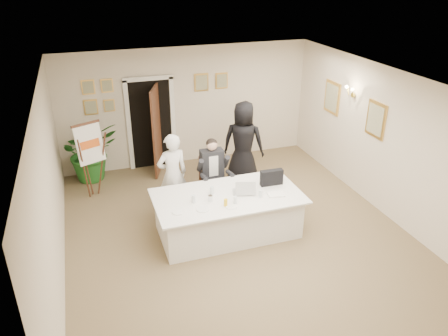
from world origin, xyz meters
name	(u,v)px	position (x,y,z in m)	size (l,w,h in m)	color
floor	(237,234)	(0.00, 0.00, 0.00)	(7.00, 7.00, 0.00)	brown
ceiling	(240,83)	(0.00, 0.00, 2.80)	(6.00, 7.00, 0.02)	white
wall_back	(187,106)	(0.00, 3.50, 1.40)	(6.00, 0.10, 2.80)	beige
wall_front	(359,304)	(0.00, -3.50, 1.40)	(6.00, 0.10, 2.80)	beige
wall_left	(50,192)	(-3.00, 0.00, 1.40)	(0.10, 7.00, 2.80)	beige
wall_right	(387,144)	(3.00, 0.00, 1.40)	(0.10, 7.00, 2.80)	beige
doorway	(153,127)	(-0.88, 3.32, 1.04)	(1.14, 0.86, 2.20)	black
pictures_back_wall	(153,91)	(-0.80, 3.47, 1.85)	(3.40, 0.06, 0.80)	#E8B54F
pictures_right_wall	(352,108)	(2.97, 1.20, 1.75)	(0.06, 2.20, 0.80)	#E8B54F
wall_sconce	(351,92)	(2.90, 1.20, 2.10)	(0.20, 0.30, 0.24)	gold
conference_table	(228,214)	(-0.15, 0.12, 0.39)	(2.61, 1.40, 0.78)	white
seated_man	(213,172)	(-0.09, 1.22, 0.72)	(0.61, 0.65, 1.43)	black
flip_chart	(90,164)	(-2.38, 2.32, 0.75)	(0.58, 0.47, 1.62)	#3D2513
standing_man	(173,175)	(-0.91, 1.15, 0.82)	(0.60, 0.39, 1.65)	silver
standing_woman	(243,143)	(0.86, 2.00, 0.92)	(0.90, 0.59, 1.85)	black
potted_palm	(90,151)	(-2.35, 3.20, 0.67)	(1.21, 1.05, 1.35)	#216220
laptop	(243,185)	(0.15, 0.14, 0.91)	(0.36, 0.37, 0.28)	#B7BABC
laptop_bag	(272,177)	(0.75, 0.25, 0.92)	(0.42, 0.12, 0.29)	black
paper_stack	(276,195)	(0.66, -0.15, 0.79)	(0.29, 0.20, 0.03)	white
plate_left	(178,212)	(-1.10, -0.16, 0.78)	(0.22, 0.22, 0.01)	white
plate_mid	(203,209)	(-0.70, -0.21, 0.78)	(0.22, 0.22, 0.01)	white
plate_near	(231,207)	(-0.22, -0.28, 0.78)	(0.20, 0.20, 0.01)	white
glass_a	(194,199)	(-0.78, 0.07, 0.84)	(0.07, 0.07, 0.14)	silver
glass_b	(235,200)	(-0.12, -0.20, 0.84)	(0.06, 0.06, 0.14)	silver
glass_c	(260,194)	(0.38, -0.12, 0.84)	(0.06, 0.06, 0.14)	silver
glass_d	(212,190)	(-0.39, 0.26, 0.84)	(0.07, 0.07, 0.14)	silver
oj_glass	(226,203)	(-0.30, -0.22, 0.84)	(0.06, 0.06, 0.13)	gold
steel_jug	(210,198)	(-0.50, 0.02, 0.83)	(0.08, 0.08, 0.11)	silver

